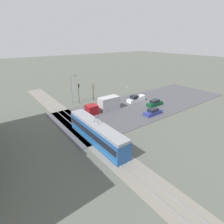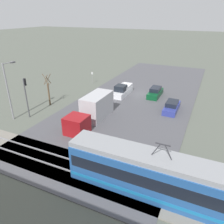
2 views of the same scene
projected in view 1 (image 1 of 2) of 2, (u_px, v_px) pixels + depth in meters
The scene contains 12 objects.
ground_plane at pixel (147, 103), 48.49m from camera, with size 320.00×320.00×0.00m, color #565B51.
road_surface at pixel (147, 103), 48.47m from camera, with size 17.82×50.41×0.08m.
rail_bed at pixel (76, 124), 36.54m from camera, with size 66.19×4.40×0.22m.
light_rail_tram at pixel (97, 133), 29.72m from camera, with size 14.73×2.59×4.68m.
box_truck at pixel (105, 105), 43.15m from camera, with size 2.53×8.87×3.22m.
pickup_truck at pixel (136, 99), 49.61m from camera, with size 1.90×5.56×1.90m.
sedan_car_0 at pixel (153, 112), 41.05m from camera, with size 1.80×4.77×1.47m.
sedan_car_1 at pixel (155, 103), 46.58m from camera, with size 1.78×4.71×1.61m.
traffic_light_pole at pixel (79, 91), 47.27m from camera, with size 0.28×0.47×5.46m.
street_tree at pixel (93, 92), 50.53m from camera, with size 1.18×0.98×5.00m.
street_lamp_near_crossing at pixel (72, 87), 47.35m from camera, with size 0.36×1.95×7.62m.
no_parking_sign at pixel (127, 89), 57.42m from camera, with size 0.32×0.08×2.37m.
Camera 1 is at (-30.75, 35.11, 16.61)m, focal length 28.00 mm.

